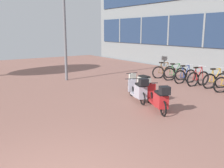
{
  "coord_description": "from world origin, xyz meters",
  "views": [
    {
      "loc": [
        -1.06,
        -3.29,
        2.49
      ],
      "look_at": [
        2.55,
        2.0,
        1.13
      ],
      "focal_mm": 40.29,
      "sensor_mm": 36.0,
      "label": 1
    }
  ],
  "objects_px": {
    "bicycle_rack_02": "(198,79)",
    "bicycle_rack_04": "(175,74)",
    "scooter_near": "(159,98)",
    "bicycle_rack_05": "(164,72)",
    "bicycle_rack_01": "(215,81)",
    "scooter_far": "(139,90)",
    "lamp_post": "(64,19)",
    "bicycle_rack_03": "(185,76)",
    "scooter_mid": "(141,84)"
  },
  "relations": [
    {
      "from": "bicycle_rack_05",
      "to": "scooter_far",
      "type": "distance_m",
      "value": 4.94
    },
    {
      "from": "scooter_near",
      "to": "scooter_mid",
      "type": "height_order",
      "value": "scooter_near"
    },
    {
      "from": "scooter_near",
      "to": "scooter_far",
      "type": "bearing_deg",
      "value": 80.34
    },
    {
      "from": "bicycle_rack_05",
      "to": "lamp_post",
      "type": "distance_m",
      "value": 5.84
    },
    {
      "from": "bicycle_rack_03",
      "to": "lamp_post",
      "type": "relative_size",
      "value": 0.24
    },
    {
      "from": "bicycle_rack_04",
      "to": "scooter_near",
      "type": "relative_size",
      "value": 0.74
    },
    {
      "from": "bicycle_rack_01",
      "to": "bicycle_rack_05",
      "type": "xyz_separation_m",
      "value": [
        -0.09,
        3.0,
        -0.01
      ]
    },
    {
      "from": "bicycle_rack_01",
      "to": "lamp_post",
      "type": "bearing_deg",
      "value": 130.51
    },
    {
      "from": "bicycle_rack_03",
      "to": "bicycle_rack_04",
      "type": "distance_m",
      "value": 0.77
    },
    {
      "from": "scooter_far",
      "to": "lamp_post",
      "type": "distance_m",
      "value": 5.85
    },
    {
      "from": "scooter_near",
      "to": "scooter_far",
      "type": "relative_size",
      "value": 1.04
    },
    {
      "from": "bicycle_rack_02",
      "to": "scooter_far",
      "type": "xyz_separation_m",
      "value": [
        -3.98,
        -0.51,
        0.09
      ]
    },
    {
      "from": "bicycle_rack_03",
      "to": "bicycle_rack_04",
      "type": "xyz_separation_m",
      "value": [
        0.14,
        0.75,
        -0.0
      ]
    },
    {
      "from": "scooter_mid",
      "to": "lamp_post",
      "type": "height_order",
      "value": "lamp_post"
    },
    {
      "from": "bicycle_rack_04",
      "to": "bicycle_rack_01",
      "type": "bearing_deg",
      "value": -88.56
    },
    {
      "from": "bicycle_rack_01",
      "to": "bicycle_rack_03",
      "type": "xyz_separation_m",
      "value": [
        -0.2,
        1.5,
        -0.01
      ]
    },
    {
      "from": "bicycle_rack_05",
      "to": "scooter_near",
      "type": "bearing_deg",
      "value": -137.43
    },
    {
      "from": "scooter_mid",
      "to": "scooter_far",
      "type": "distance_m",
      "value": 1.1
    },
    {
      "from": "bicycle_rack_03",
      "to": "scooter_near",
      "type": "distance_m",
      "value": 4.86
    },
    {
      "from": "bicycle_rack_02",
      "to": "lamp_post",
      "type": "height_order",
      "value": "lamp_post"
    },
    {
      "from": "bicycle_rack_04",
      "to": "scooter_near",
      "type": "bearing_deg",
      "value": -143.59
    },
    {
      "from": "bicycle_rack_05",
      "to": "bicycle_rack_01",
      "type": "bearing_deg",
      "value": -88.2
    },
    {
      "from": "bicycle_rack_03",
      "to": "scooter_far",
      "type": "bearing_deg",
      "value": -162.51
    },
    {
      "from": "lamp_post",
      "to": "bicycle_rack_05",
      "type": "bearing_deg",
      "value": -28.14
    },
    {
      "from": "bicycle_rack_02",
      "to": "bicycle_rack_05",
      "type": "bearing_deg",
      "value": 86.96
    },
    {
      "from": "bicycle_rack_01",
      "to": "bicycle_rack_02",
      "type": "relative_size",
      "value": 0.97
    },
    {
      "from": "lamp_post",
      "to": "scooter_mid",
      "type": "bearing_deg",
      "value": -74.44
    },
    {
      "from": "bicycle_rack_02",
      "to": "scooter_near",
      "type": "relative_size",
      "value": 0.77
    },
    {
      "from": "bicycle_rack_04",
      "to": "lamp_post",
      "type": "bearing_deg",
      "value": 145.24
    },
    {
      "from": "bicycle_rack_02",
      "to": "lamp_post",
      "type": "bearing_deg",
      "value": 133.39
    },
    {
      "from": "scooter_far",
      "to": "bicycle_rack_04",
      "type": "bearing_deg",
      "value": 25.92
    },
    {
      "from": "scooter_near",
      "to": "scooter_mid",
      "type": "distance_m",
      "value": 2.2
    },
    {
      "from": "bicycle_rack_03",
      "to": "scooter_far",
      "type": "xyz_separation_m",
      "value": [
        -3.99,
        -1.26,
        0.09
      ]
    },
    {
      "from": "scooter_near",
      "to": "bicycle_rack_02",
      "type": "bearing_deg",
      "value": 22.1
    },
    {
      "from": "bicycle_rack_03",
      "to": "bicycle_rack_04",
      "type": "height_order",
      "value": "same"
    },
    {
      "from": "scooter_mid",
      "to": "bicycle_rack_02",
      "type": "bearing_deg",
      "value": -4.95
    },
    {
      "from": "bicycle_rack_04",
      "to": "lamp_post",
      "type": "distance_m",
      "value": 6.22
    },
    {
      "from": "bicycle_rack_04",
      "to": "scooter_near",
      "type": "xyz_separation_m",
      "value": [
        -4.34,
        -3.2,
        0.08
      ]
    },
    {
      "from": "bicycle_rack_02",
      "to": "bicycle_rack_04",
      "type": "height_order",
      "value": "bicycle_rack_02"
    },
    {
      "from": "scooter_near",
      "to": "lamp_post",
      "type": "distance_m",
      "value": 6.92
    },
    {
      "from": "bicycle_rack_01",
      "to": "bicycle_rack_04",
      "type": "relative_size",
      "value": 1.02
    },
    {
      "from": "lamp_post",
      "to": "scooter_near",
      "type": "bearing_deg",
      "value": -87.77
    },
    {
      "from": "bicycle_rack_01",
      "to": "lamp_post",
      "type": "height_order",
      "value": "lamp_post"
    },
    {
      "from": "scooter_far",
      "to": "lamp_post",
      "type": "relative_size",
      "value": 0.3
    },
    {
      "from": "bicycle_rack_04",
      "to": "scooter_mid",
      "type": "relative_size",
      "value": 0.74
    },
    {
      "from": "scooter_mid",
      "to": "scooter_near",
      "type": "bearing_deg",
      "value": -116.36
    },
    {
      "from": "scooter_mid",
      "to": "bicycle_rack_05",
      "type": "bearing_deg",
      "value": 30.74
    },
    {
      "from": "scooter_mid",
      "to": "lamp_post",
      "type": "relative_size",
      "value": 0.31
    },
    {
      "from": "bicycle_rack_01",
      "to": "bicycle_rack_04",
      "type": "bearing_deg",
      "value": 91.44
    },
    {
      "from": "scooter_far",
      "to": "lamp_post",
      "type": "bearing_deg",
      "value": 94.97
    }
  ]
}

